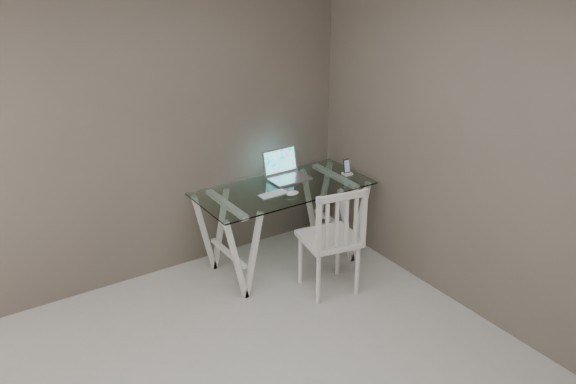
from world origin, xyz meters
name	(u,v)px	position (x,y,z in m)	size (l,w,h in m)	color
room	(265,174)	(-0.06, 0.02, 1.72)	(4.50, 4.52, 2.71)	#B0ADA9
desk	(283,226)	(1.16, 1.74, 0.38)	(1.50, 0.70, 0.75)	silver
chair	(334,236)	(1.24, 1.13, 0.52)	(0.50, 0.50, 0.95)	silver
laptop	(285,171)	(1.30, 1.93, 0.80)	(0.35, 0.30, 0.24)	silver
keyboard	(273,194)	(1.00, 1.66, 0.75)	(0.26, 0.11, 0.01)	silver
mouse	(293,193)	(1.13, 1.56, 0.76)	(0.11, 0.07, 0.04)	white
phone_dock	(347,170)	(1.79, 1.68, 0.79)	(0.08, 0.08, 0.14)	white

